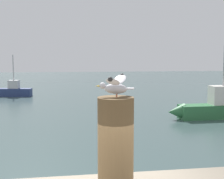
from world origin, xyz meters
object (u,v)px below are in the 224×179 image
(seagull, at_px, (115,85))
(boat_green, at_px, (213,108))
(boat_navy, at_px, (9,91))
(mooring_post, at_px, (116,145))

(seagull, height_order, boat_green, boat_green)
(boat_navy, bearing_deg, boat_green, -40.87)
(mooring_post, relative_size, seagull, 1.60)
(mooring_post, bearing_deg, boat_navy, 103.34)
(mooring_post, distance_m, boat_green, 13.38)
(seagull, relative_size, boat_navy, 0.17)
(mooring_post, height_order, boat_green, boat_green)
(boat_green, bearing_deg, seagull, -121.39)
(mooring_post, height_order, seagull, seagull)
(boat_green, relative_size, boat_navy, 1.31)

